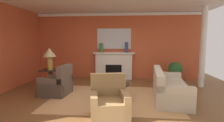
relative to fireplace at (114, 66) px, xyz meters
The scene contains 18 objects.
ground_plane 2.74m from the fireplace, 87.99° to the right, with size 9.16×9.16×0.00m, color brown.
wall_fireplace 0.93m from the fireplace, 65.92° to the left, with size 7.65×0.12×2.92m, color #C65633.
crown_moulding 2.28m from the fireplace, 54.22° to the left, with size 7.65×0.08×0.12m, color white.
area_rug 2.70m from the fireplace, 86.71° to the right, with size 3.61×2.56×0.01m, color tan.
fireplace is the anchor object (origin of this frame).
mantel_mirror 1.22m from the fireplace, 90.00° to the left, with size 1.49×0.04×0.89m, color silver.
sofa 3.11m from the fireplace, 54.57° to the right, with size 1.13×2.19×0.85m.
armchair_near_window 2.95m from the fireplace, 123.05° to the right, with size 0.88×0.88×0.95m.
armchair_facing_fireplace 3.98m from the fireplace, 87.26° to the right, with size 0.94×0.94×0.95m.
coffee_table 2.65m from the fireplace, 86.71° to the right, with size 1.00×1.00×0.45m.
side_table 2.79m from the fireplace, 138.43° to the right, with size 0.56×0.56×0.70m.
table_lamp 2.86m from the fireplace, 138.43° to the right, with size 0.44×0.44×0.75m.
vase_mantel_left 0.99m from the fireplace, behind, with size 0.16×0.16×0.40m, color #33703D.
vase_mantel_right 1.01m from the fireplace, ahead, with size 0.13×0.13×0.45m, color navy.
book_red_cover 2.63m from the fireplace, 86.85° to the right, with size 0.23×0.14×0.04m, color navy.
book_art_folio 2.72m from the fireplace, 85.50° to the right, with size 0.20×0.18×0.03m, color navy.
potted_plant 2.57m from the fireplace, ahead, with size 0.56×0.56×0.83m.
column_white 3.59m from the fireplace, 17.87° to the right, with size 0.20×0.20×2.92m, color white.
Camera 1 is at (0.47, -4.96, 1.70)m, focal length 28.09 mm.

